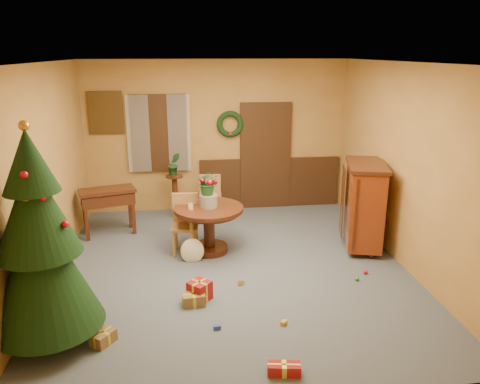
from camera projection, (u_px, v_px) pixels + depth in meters
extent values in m
plane|color=#3C4758|center=(232.00, 268.00, 6.84)|extent=(5.50, 5.50, 0.00)
plane|color=silver|center=(231.00, 62.00, 6.00)|extent=(5.50, 5.50, 0.00)
plane|color=olive|center=(217.00, 137.00, 9.03)|extent=(5.00, 0.00, 5.00)
plane|color=olive|center=(267.00, 255.00, 3.81)|extent=(5.00, 0.00, 5.00)
plane|color=olive|center=(43.00, 178.00, 6.13)|extent=(0.00, 5.50, 5.50)
plane|color=olive|center=(405.00, 167.00, 6.71)|extent=(0.00, 5.50, 5.50)
cube|color=black|center=(270.00, 183.00, 9.39)|extent=(2.80, 0.06, 1.00)
cube|color=black|center=(265.00, 156.00, 9.21)|extent=(1.00, 0.08, 2.10)
cube|color=white|center=(265.00, 158.00, 9.26)|extent=(0.80, 0.03, 1.90)
cube|color=black|center=(159.00, 133.00, 8.83)|extent=(1.05, 0.08, 1.45)
cube|color=white|center=(159.00, 133.00, 8.86)|extent=(0.88, 0.03, 1.25)
cube|color=white|center=(138.00, 134.00, 8.74)|extent=(0.42, 0.02, 1.45)
cube|color=white|center=(179.00, 133.00, 8.83)|extent=(0.42, 0.02, 1.45)
torus|color=black|center=(230.00, 124.00, 8.92)|extent=(0.51, 0.11, 0.51)
cube|color=#4C3819|center=(106.00, 113.00, 8.61)|extent=(0.62, 0.05, 0.78)
cube|color=gray|center=(106.00, 112.00, 8.64)|extent=(0.48, 0.02, 0.62)
cylinder|color=black|center=(209.00, 209.00, 7.20)|extent=(1.08, 1.08, 0.06)
cylinder|color=black|center=(209.00, 212.00, 7.21)|extent=(0.96, 0.96, 0.04)
cylinder|color=black|center=(209.00, 230.00, 7.30)|extent=(0.17, 0.17, 0.60)
cylinder|color=black|center=(210.00, 248.00, 7.39)|extent=(0.58, 0.58, 0.10)
cylinder|color=slate|center=(209.00, 201.00, 7.16)|extent=(0.27, 0.27, 0.20)
imported|color=#1E4C23|center=(208.00, 182.00, 7.07)|extent=(0.35, 0.31, 0.39)
cube|color=olive|center=(185.00, 227.00, 7.25)|extent=(0.43, 0.43, 0.05)
cube|color=olive|center=(185.00, 207.00, 7.35)|extent=(0.40, 0.08, 0.47)
cube|color=olive|center=(196.00, 236.00, 7.47)|extent=(0.05, 0.05, 0.41)
cube|color=olive|center=(176.00, 236.00, 7.46)|extent=(0.05, 0.05, 0.41)
cube|color=olive|center=(195.00, 244.00, 7.16)|extent=(0.05, 0.05, 0.41)
cube|color=olive|center=(174.00, 244.00, 7.16)|extent=(0.05, 0.05, 0.41)
cube|color=olive|center=(211.00, 197.00, 8.78)|extent=(0.43, 0.43, 0.05)
cube|color=olive|center=(210.00, 187.00, 8.54)|extent=(0.39, 0.08, 0.46)
cube|color=olive|center=(202.00, 210.00, 8.69)|extent=(0.05, 0.05, 0.40)
cube|color=olive|center=(219.00, 210.00, 8.70)|extent=(0.05, 0.05, 0.40)
cube|color=olive|center=(203.00, 205.00, 8.99)|extent=(0.05, 0.05, 0.40)
cube|color=olive|center=(220.00, 205.00, 9.00)|extent=(0.05, 0.05, 0.40)
cylinder|color=black|center=(175.00, 198.00, 8.75)|extent=(0.10, 0.10, 0.81)
cylinder|color=black|center=(174.00, 176.00, 8.62)|extent=(0.33, 0.33, 0.03)
imported|color=#19471E|center=(174.00, 164.00, 8.56)|extent=(0.28, 0.25, 0.43)
cylinder|color=#382111|center=(51.00, 330.00, 5.10)|extent=(0.15, 0.15, 0.26)
cone|color=black|center=(42.00, 265.00, 4.87)|extent=(1.17, 1.17, 1.38)
cone|color=black|center=(35.00, 207.00, 4.68)|extent=(0.85, 0.85, 1.01)
cone|color=black|center=(28.00, 161.00, 4.54)|extent=(0.55, 0.55, 0.64)
sphere|color=gold|center=(24.00, 126.00, 4.45)|extent=(0.11, 0.11, 0.11)
cube|color=black|center=(107.00, 191.00, 7.88)|extent=(1.00, 0.69, 0.05)
cube|color=black|center=(108.00, 198.00, 7.92)|extent=(0.94, 0.63, 0.19)
cube|color=black|center=(86.00, 214.00, 7.96)|extent=(0.14, 0.32, 0.75)
cube|color=black|center=(132.00, 212.00, 8.05)|extent=(0.14, 0.32, 0.75)
cube|color=#601A0A|center=(364.00, 205.00, 7.37)|extent=(0.76, 1.12, 1.27)
cube|color=black|center=(367.00, 165.00, 7.18)|extent=(0.83, 1.19, 0.05)
cylinder|color=black|center=(371.00, 255.00, 7.16)|extent=(0.07, 0.07, 0.09)
cylinder|color=black|center=(352.00, 234.00, 7.97)|extent=(0.07, 0.07, 0.09)
cube|color=brown|center=(194.00, 299.00, 5.83)|extent=(0.29, 0.22, 0.15)
cube|color=gold|center=(194.00, 299.00, 5.83)|extent=(0.28, 0.05, 0.15)
cube|color=gold|center=(194.00, 299.00, 5.83)|extent=(0.05, 0.21, 0.15)
cube|color=maroon|center=(200.00, 291.00, 5.94)|extent=(0.34, 0.34, 0.24)
cube|color=gold|center=(200.00, 291.00, 5.94)|extent=(0.20, 0.20, 0.25)
cube|color=gold|center=(200.00, 291.00, 5.94)|extent=(0.20, 0.20, 0.25)
cube|color=brown|center=(103.00, 338.00, 5.06)|extent=(0.29, 0.31, 0.14)
cube|color=gold|center=(103.00, 338.00, 5.06)|extent=(0.17, 0.23, 0.14)
cube|color=gold|center=(103.00, 338.00, 5.06)|extent=(0.17, 0.13, 0.14)
cube|color=maroon|center=(284.00, 369.00, 4.58)|extent=(0.34, 0.18, 0.11)
cube|color=gold|center=(284.00, 369.00, 4.58)|extent=(0.33, 0.07, 0.12)
cube|color=gold|center=(284.00, 369.00, 4.58)|extent=(0.07, 0.14, 0.12)
cube|color=#243D9C|center=(217.00, 327.00, 5.33)|extent=(0.09, 0.07, 0.05)
sphere|color=green|center=(357.00, 279.00, 6.45)|extent=(0.06, 0.06, 0.06)
cube|color=gold|center=(284.00, 323.00, 5.42)|extent=(0.09, 0.09, 0.05)
sphere|color=red|center=(366.00, 272.00, 6.64)|extent=(0.06, 0.06, 0.06)
cube|color=gold|center=(241.00, 283.00, 6.33)|extent=(0.09, 0.08, 0.05)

